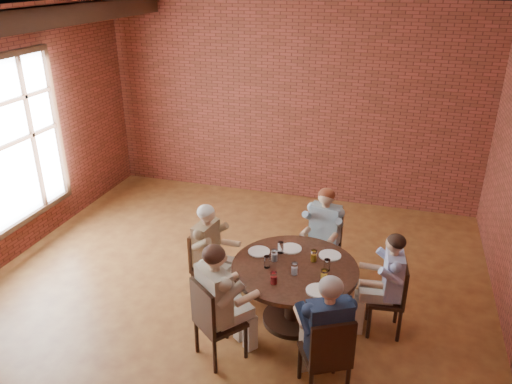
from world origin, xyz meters
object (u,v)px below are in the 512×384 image
(diner_c, at_px, (211,253))
(chair_d, at_px, (213,319))
(diner_a, at_px, (387,284))
(chair_e, at_px, (328,354))
(chair_c, at_px, (206,262))
(chair_a, at_px, (392,295))
(chair_b, at_px, (324,242))
(diner_b, at_px, (323,235))
(diner_d, at_px, (220,303))
(dining_table, at_px, (294,283))
(diner_e, at_px, (326,335))
(smartphone, at_px, (326,289))

(diner_c, height_order, chair_d, diner_c)
(diner_a, distance_m, chair_e, 1.24)
(chair_c, height_order, chair_d, chair_d)
(chair_e, bearing_deg, chair_a, -143.24)
(chair_b, bearing_deg, chair_c, -136.98)
(diner_b, xyz_separation_m, diner_d, (-0.77, -1.78, 0.04))
(chair_b, bearing_deg, chair_d, -104.58)
(diner_c, bearing_deg, diner_d, -144.94)
(diner_b, bearing_deg, chair_a, -33.78)
(dining_table, distance_m, chair_a, 1.10)
(diner_e, bearing_deg, chair_e, 90.00)
(chair_a, xyz_separation_m, diner_a, (-0.07, -0.01, 0.14))
(diner_b, relative_size, diner_e, 0.97)
(chair_d, bearing_deg, diner_e, -146.49)
(smartphone, bearing_deg, diner_e, -56.65)
(chair_b, xyz_separation_m, smartphone, (0.24, -1.42, 0.26))
(chair_d, distance_m, diner_d, 0.19)
(chair_a, relative_size, chair_b, 0.98)
(chair_d, xyz_separation_m, diner_d, (0.06, 0.07, 0.16))
(diner_b, height_order, diner_c, diner_b)
(chair_a, distance_m, chair_e, 1.28)
(diner_b, xyz_separation_m, diner_c, (-1.24, -0.83, -0.01))
(chair_d, relative_size, diner_e, 0.72)
(chair_e, bearing_deg, chair_b, -108.00)
(chair_b, relative_size, diner_e, 0.68)
(chair_d, xyz_separation_m, diner_e, (1.18, -0.10, 0.15))
(dining_table, distance_m, diner_c, 1.10)
(chair_a, relative_size, diner_e, 0.67)
(diner_e, relative_size, smartphone, 9.26)
(chair_a, relative_size, diner_b, 0.69)
(diner_c, distance_m, chair_e, 2.02)
(chair_d, height_order, diner_e, diner_e)
(diner_a, relative_size, chair_d, 1.31)
(dining_table, bearing_deg, smartphone, -39.91)
(dining_table, xyz_separation_m, diner_e, (0.51, -0.95, 0.14))
(diner_d, bearing_deg, chair_d, 90.00)
(chair_b, bearing_deg, diner_a, -39.29)
(diner_a, bearing_deg, diner_d, -68.00)
(diner_b, bearing_deg, chair_d, -105.14)
(diner_a, distance_m, smartphone, 0.78)
(dining_table, xyz_separation_m, diner_b, (0.16, 1.00, 0.11))
(chair_b, bearing_deg, dining_table, -90.00)
(diner_a, xyz_separation_m, chair_b, (-0.85, 0.95, -0.13))
(chair_e, bearing_deg, diner_b, -107.28)
(chair_a, relative_size, diner_a, 0.71)
(dining_table, relative_size, chair_c, 1.58)
(diner_d, relative_size, chair_e, 1.45)
(diner_c, relative_size, chair_d, 1.34)
(dining_table, distance_m, diner_e, 1.08)
(chair_b, bearing_deg, diner_d, -103.94)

